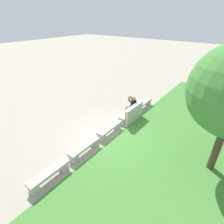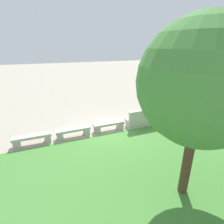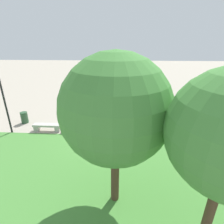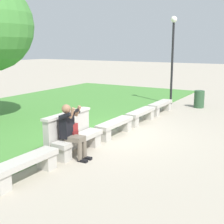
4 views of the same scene
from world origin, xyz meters
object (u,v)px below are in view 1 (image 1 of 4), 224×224
(bench_near, at_px, (129,115))
(backpack, at_px, (132,109))
(bench_far, at_px, (84,148))
(bench_mid, at_px, (110,129))
(bench_main, at_px, (143,104))
(bench_end, at_px, (49,174))
(person_photographer, at_px, (132,105))

(bench_near, xyz_separation_m, backpack, (-0.24, 0.03, 0.33))
(bench_far, bearing_deg, bench_mid, 180.00)
(bench_main, distance_m, bench_near, 1.84)
(bench_end, distance_m, person_photographer, 5.94)
(bench_mid, height_order, backpack, backpack)
(bench_near, bearing_deg, bench_main, 180.00)
(bench_main, height_order, person_photographer, person_photographer)
(bench_end, xyz_separation_m, person_photographer, (-5.92, -0.08, 0.45))
(bench_near, height_order, person_photographer, person_photographer)
(bench_near, distance_m, person_photographer, 0.60)
(bench_main, bearing_deg, backpack, 0.98)
(bench_near, relative_size, backpack, 3.85)
(bench_end, relative_size, person_photographer, 1.25)
(bench_mid, distance_m, person_photographer, 2.28)
(bench_end, height_order, backpack, backpack)
(bench_main, relative_size, person_photographer, 1.25)
(bench_mid, relative_size, person_photographer, 1.25)
(backpack, bearing_deg, bench_far, -0.40)
(bench_near, xyz_separation_m, person_photographer, (-0.40, -0.08, 0.45))
(bench_main, xyz_separation_m, backpack, (1.60, 0.03, 0.33))
(bench_main, xyz_separation_m, person_photographer, (1.44, -0.08, 0.45))
(bench_main, bearing_deg, bench_mid, 0.00)
(bench_far, xyz_separation_m, bench_end, (1.84, 0.00, 0.00))
(bench_far, bearing_deg, bench_end, 0.00)
(bench_mid, distance_m, bench_end, 3.68)
(bench_end, bearing_deg, bench_near, 180.00)
(bench_mid, relative_size, backpack, 3.85)
(bench_near, distance_m, bench_end, 5.52)
(person_photographer, bearing_deg, bench_end, 0.75)
(bench_end, bearing_deg, bench_far, 180.00)
(bench_far, distance_m, person_photographer, 4.10)
(bench_near, bearing_deg, bench_end, 0.00)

